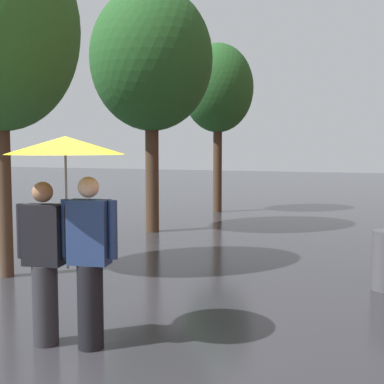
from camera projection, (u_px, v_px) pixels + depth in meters
name	position (u px, v px, depth m)	size (l,w,h in m)	color
ground_plane	(73.00, 359.00, 4.97)	(80.00, 80.00, 0.00)	#2D2D33
street_tree_0	(0.00, 29.00, 7.84)	(2.40, 2.40, 5.39)	#473323
street_tree_1	(151.00, 60.00, 12.18)	(2.89, 2.89, 5.79)	#473323
street_tree_2	(218.00, 89.00, 16.06)	(2.21, 2.21, 5.24)	#473323
couple_under_umbrella	(66.00, 205.00, 5.19)	(1.19, 1.19, 2.14)	#2D2D33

